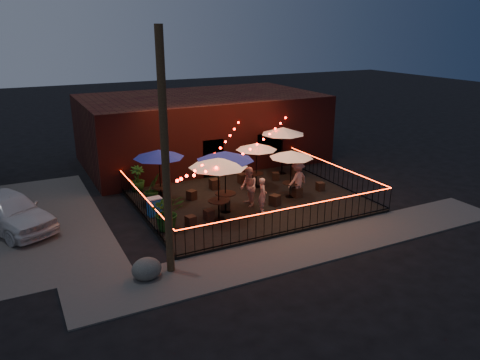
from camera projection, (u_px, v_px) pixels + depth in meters
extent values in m
plane|color=black|center=(270.00, 217.00, 20.42)|extent=(110.00, 110.00, 0.00)
cube|color=black|center=(248.00, 201.00, 22.09)|extent=(10.00, 8.00, 0.15)
cube|color=#474541|center=(313.00, 246.00, 17.66)|extent=(18.00, 2.50, 0.05)
cube|color=#3C1310|center=(202.00, 128.00, 28.69)|extent=(14.00, 8.00, 4.00)
cube|color=black|center=(213.00, 159.00, 25.26)|extent=(1.20, 0.24, 2.20)
cube|color=black|center=(269.00, 143.00, 26.61)|extent=(1.60, 0.24, 1.20)
cylinder|color=#372416|center=(165.00, 158.00, 14.64)|extent=(0.26, 0.26, 8.00)
cube|color=black|center=(295.00, 229.00, 18.65)|extent=(10.00, 0.04, 0.04)
cube|color=black|center=(296.00, 208.00, 18.36)|extent=(10.00, 0.04, 0.04)
cube|color=red|center=(296.00, 207.00, 18.35)|extent=(10.00, 0.03, 0.02)
cube|color=black|center=(144.00, 216.00, 19.89)|extent=(0.04, 8.00, 0.04)
cube|color=black|center=(143.00, 196.00, 19.60)|extent=(0.04, 8.00, 0.04)
cube|color=red|center=(143.00, 196.00, 19.59)|extent=(0.03, 8.00, 0.02)
cube|color=black|center=(333.00, 183.00, 24.19)|extent=(0.04, 8.00, 0.04)
cube|color=black|center=(335.00, 166.00, 23.90)|extent=(0.04, 8.00, 0.04)
cube|color=red|center=(335.00, 165.00, 23.89)|extent=(0.03, 8.00, 0.02)
cylinder|color=black|center=(219.00, 218.00, 19.84)|extent=(0.49, 0.49, 0.03)
cylinder|color=black|center=(219.00, 210.00, 19.72)|extent=(0.07, 0.07, 0.80)
cylinder|color=black|center=(219.00, 201.00, 19.59)|extent=(0.89, 0.89, 0.04)
cylinder|color=black|center=(219.00, 189.00, 19.43)|extent=(0.05, 0.05, 2.66)
cone|color=white|center=(218.00, 162.00, 19.07)|extent=(3.20, 3.20, 0.39)
cylinder|color=black|center=(161.00, 202.00, 21.68)|extent=(0.46, 0.46, 0.03)
cylinder|color=black|center=(161.00, 195.00, 21.56)|extent=(0.06, 0.06, 0.75)
cylinder|color=black|center=(161.00, 187.00, 21.44)|extent=(0.84, 0.84, 0.04)
cylinder|color=black|center=(160.00, 177.00, 21.29)|extent=(0.05, 0.05, 2.51)
cone|color=navy|center=(159.00, 154.00, 20.95)|extent=(2.69, 2.69, 0.37)
cylinder|color=black|center=(226.00, 211.00, 20.64)|extent=(0.50, 0.50, 0.03)
cylinder|color=black|center=(226.00, 203.00, 20.52)|extent=(0.07, 0.07, 0.82)
cylinder|color=black|center=(226.00, 194.00, 20.39)|extent=(0.91, 0.91, 0.05)
cylinder|color=black|center=(225.00, 182.00, 20.22)|extent=(0.05, 0.05, 2.72)
cone|color=navy|center=(225.00, 156.00, 19.85)|extent=(2.83, 2.83, 0.40)
cylinder|color=black|center=(256.00, 186.00, 23.84)|extent=(0.41, 0.41, 0.03)
cylinder|color=black|center=(256.00, 180.00, 23.73)|extent=(0.06, 0.06, 0.68)
cylinder|color=black|center=(256.00, 174.00, 23.63)|extent=(0.75, 0.75, 0.04)
cylinder|color=black|center=(256.00, 165.00, 23.49)|extent=(0.04, 0.04, 2.25)
cone|color=white|center=(256.00, 146.00, 23.18)|extent=(2.70, 2.70, 0.33)
cylinder|color=black|center=(290.00, 196.00, 22.43)|extent=(0.41, 0.41, 0.03)
cylinder|color=black|center=(290.00, 190.00, 22.32)|extent=(0.06, 0.06, 0.68)
cylinder|color=black|center=(290.00, 183.00, 22.22)|extent=(0.75, 0.75, 0.04)
cylinder|color=black|center=(291.00, 174.00, 22.08)|extent=(0.04, 0.04, 2.26)
cone|color=white|center=(291.00, 154.00, 21.77)|extent=(2.15, 2.15, 0.33)
cylinder|color=black|center=(282.00, 173.00, 25.98)|extent=(0.47, 0.47, 0.03)
cylinder|color=black|center=(282.00, 167.00, 25.86)|extent=(0.06, 0.06, 0.78)
cylinder|color=black|center=(282.00, 160.00, 25.73)|extent=(0.86, 0.86, 0.04)
cylinder|color=black|center=(282.00, 151.00, 25.58)|extent=(0.05, 0.05, 2.59)
cone|color=white|center=(283.00, 131.00, 25.22)|extent=(2.79, 2.79, 0.38)
cube|color=black|center=(191.00, 221.00, 19.07)|extent=(0.44, 0.44, 0.44)
cube|color=black|center=(209.00, 215.00, 19.71)|extent=(0.42, 0.42, 0.44)
cube|color=black|center=(163.00, 195.00, 21.90)|extent=(0.55, 0.55, 0.50)
cube|color=black|center=(192.00, 195.00, 22.01)|extent=(0.48, 0.48, 0.44)
cube|color=black|center=(225.00, 204.00, 20.77)|extent=(0.53, 0.53, 0.49)
cube|color=black|center=(275.00, 200.00, 21.28)|extent=(0.54, 0.54, 0.49)
cube|color=black|center=(214.00, 184.00, 23.44)|extent=(0.44, 0.44, 0.51)
cube|color=black|center=(243.00, 179.00, 24.29)|extent=(0.46, 0.46, 0.50)
cube|color=black|center=(297.00, 192.00, 22.32)|extent=(0.42, 0.42, 0.47)
cube|color=black|center=(320.00, 186.00, 23.23)|extent=(0.39, 0.39, 0.42)
cube|color=black|center=(276.00, 176.00, 24.80)|extent=(0.47, 0.47, 0.42)
cube|color=black|center=(296.00, 172.00, 25.47)|extent=(0.56, 0.56, 0.51)
imported|color=tan|center=(263.00, 195.00, 20.43)|extent=(0.52, 0.65, 1.55)
imported|color=beige|center=(249.00, 187.00, 21.04)|extent=(0.83, 0.98, 1.80)
imported|color=beige|center=(297.00, 179.00, 22.15)|extent=(1.27, 0.92, 1.77)
imported|color=#163E0B|center=(167.00, 212.00, 18.61)|extent=(1.44, 1.27, 1.50)
imported|color=#13390F|center=(153.00, 189.00, 21.23)|extent=(1.01, 0.93, 1.48)
imported|color=#153410|center=(137.00, 179.00, 23.02)|extent=(0.78, 0.78, 1.27)
cube|color=blue|center=(155.00, 207.00, 20.12)|extent=(0.59, 0.43, 0.76)
cube|color=silver|center=(154.00, 198.00, 19.99)|extent=(0.63, 0.47, 0.05)
ellipsoid|color=#494843|center=(147.00, 269.00, 15.30)|extent=(1.06, 0.94, 0.73)
imported|color=silver|center=(9.00, 211.00, 18.93)|extent=(3.83, 5.09, 1.62)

